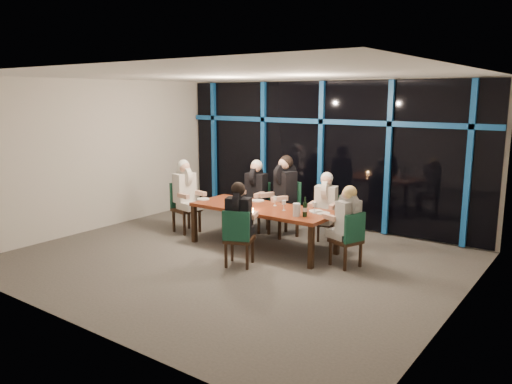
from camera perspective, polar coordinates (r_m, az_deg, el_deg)
room at (r=7.96m, az=-2.55°, el=6.23°), size 7.04×7.00×3.02m
window_wall at (r=10.45m, az=7.60°, el=4.67°), size 6.86×0.43×2.94m
dining_table at (r=8.80m, az=0.76°, el=-2.15°), size 2.60×1.00×0.75m
chair_far_left at (r=10.04m, az=0.16°, el=-1.31°), size 0.50×0.50×0.97m
chair_far_mid at (r=9.65m, az=3.59°, el=-1.51°), size 0.66×0.66×1.07m
chair_far_right at (r=9.15m, az=8.03°, el=-2.86°), size 0.50×0.50×0.91m
chair_end_left at (r=10.04m, az=-8.27°, el=-1.39°), size 0.54×0.54×0.99m
chair_end_right at (r=7.99m, az=10.64°, el=-5.06°), size 0.53×0.53×0.90m
chair_near_mid at (r=7.87m, az=-2.08°, el=-4.97°), size 0.56×0.56×0.93m
diner_far_left at (r=9.90m, az=-0.07°, el=0.79°), size 0.51×0.63×0.95m
diner_far_mid at (r=9.52m, az=3.16°, el=0.90°), size 0.68×0.73×1.04m
diner_far_right at (r=9.00m, az=7.96°, el=-0.72°), size 0.51×0.61×0.89m
diner_end_left at (r=9.89m, az=-8.05°, el=0.75°), size 0.66×0.54×0.96m
diner_end_right at (r=7.95m, az=10.35°, el=-2.47°), size 0.61×0.54×0.87m
diner_near_mid at (r=7.85m, az=-1.94°, el=-2.22°), size 0.58×0.64×0.91m
plate_far_left at (r=9.45m, az=-1.75°, el=-0.77°), size 0.24×0.24×0.01m
plate_far_mid at (r=9.29m, az=0.20°, el=-0.98°), size 0.24×0.24×0.01m
plate_far_right at (r=8.50m, az=6.88°, el=-2.19°), size 0.24×0.24×0.01m
plate_end_left at (r=9.47m, az=-6.03°, el=-0.80°), size 0.24×0.24×0.01m
plate_end_right at (r=8.37m, az=7.63°, el=-2.41°), size 0.24×0.24×0.01m
plate_near_mid at (r=8.41m, az=-0.89°, el=-2.25°), size 0.24×0.24×0.01m
wine_bottle at (r=8.10m, az=5.61°, el=-1.95°), size 0.08×0.08×0.33m
water_pitcher at (r=8.12m, az=4.66°, el=-2.04°), size 0.13×0.12×0.21m
tea_light at (r=8.55m, az=-0.43°, el=-1.99°), size 0.05×0.05×0.03m
wine_glass_a at (r=8.85m, az=-1.93°, el=-0.76°), size 0.07×0.07×0.18m
wine_glass_b at (r=8.87m, az=2.19°, el=-0.80°), size 0.07×0.07×0.17m
wine_glass_c at (r=8.51m, az=3.20°, el=-1.27°), size 0.07×0.07×0.18m
wine_glass_d at (r=9.21m, az=-1.93°, el=-0.35°), size 0.07×0.07×0.17m
wine_glass_e at (r=8.35m, az=6.72°, el=-1.50°), size 0.07×0.07×0.19m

